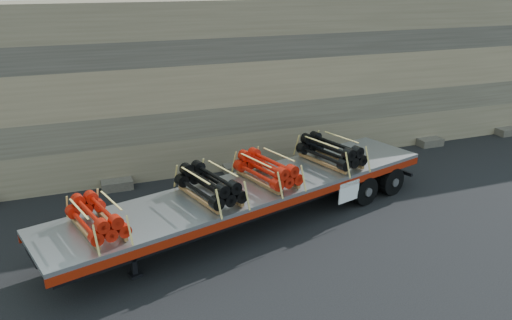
% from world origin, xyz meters
% --- Properties ---
extents(ground, '(120.00, 120.00, 0.00)m').
position_xyz_m(ground, '(0.00, 0.00, 0.00)').
color(ground, black).
rests_on(ground, ground).
extents(rock_wall, '(44.00, 3.00, 7.00)m').
position_xyz_m(rock_wall, '(0.00, 6.50, 3.50)').
color(rock_wall, '#7A6B54').
rests_on(rock_wall, ground).
extents(trailer, '(14.16, 6.36, 1.40)m').
position_xyz_m(trailer, '(0.98, 0.10, 0.70)').
color(trailer, '#A2A5A9').
rests_on(trailer, ground).
extents(bundle_front, '(1.61, 2.35, 0.76)m').
position_xyz_m(bundle_front, '(-4.02, -1.31, 1.77)').
color(bundle_front, '#B51809').
rests_on(bundle_front, trailer).
extents(bundle_midfront, '(1.80, 2.62, 0.85)m').
position_xyz_m(bundle_midfront, '(-0.60, -0.35, 1.82)').
color(bundle_midfront, black).
rests_on(bundle_midfront, trailer).
extents(bundle_midrear, '(1.76, 2.57, 0.83)m').
position_xyz_m(bundle_midrear, '(1.57, 0.26, 1.81)').
color(bundle_midrear, '#B51809').
rests_on(bundle_midrear, trailer).
extents(bundle_rear, '(1.85, 2.70, 0.87)m').
position_xyz_m(bundle_rear, '(4.40, 1.06, 1.83)').
color(bundle_rear, black).
rests_on(bundle_rear, trailer).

